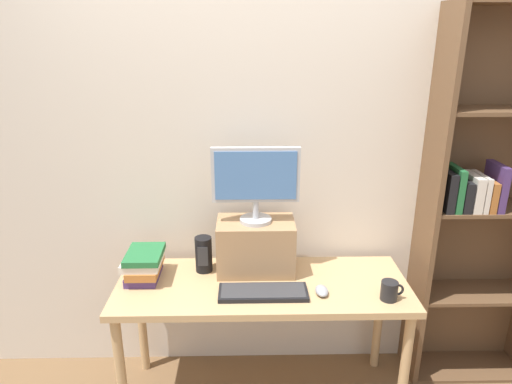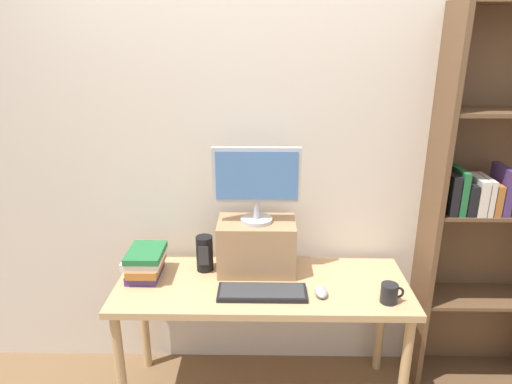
% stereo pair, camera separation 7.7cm
% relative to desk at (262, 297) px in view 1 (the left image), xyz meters
% --- Properties ---
extents(back_wall, '(7.00, 0.08, 2.60)m').
position_rel_desk_xyz_m(back_wall, '(0.00, 0.37, 0.66)').
color(back_wall, beige).
rests_on(back_wall, ground_plane).
extents(desk, '(1.51, 0.57, 0.72)m').
position_rel_desk_xyz_m(desk, '(0.00, 0.00, 0.00)').
color(desk, tan).
rests_on(desk, ground_plane).
extents(bookshelf_unit, '(0.71, 0.28, 2.09)m').
position_rel_desk_xyz_m(bookshelf_unit, '(1.22, 0.22, 0.43)').
color(bookshelf_unit, brown).
rests_on(bookshelf_unit, ground_plane).
extents(riser_box, '(0.41, 0.25, 0.29)m').
position_rel_desk_xyz_m(riser_box, '(-0.03, 0.14, 0.23)').
color(riser_box, '#A87F56').
rests_on(riser_box, desk).
extents(computer_monitor, '(0.45, 0.17, 0.40)m').
position_rel_desk_xyz_m(computer_monitor, '(-0.03, 0.14, 0.60)').
color(computer_monitor, '#B7B7BA').
rests_on(computer_monitor, riser_box).
extents(keyboard, '(0.44, 0.16, 0.02)m').
position_rel_desk_xyz_m(keyboard, '(0.00, -0.11, 0.10)').
color(keyboard, black).
rests_on(keyboard, desk).
extents(computer_mouse, '(0.06, 0.10, 0.04)m').
position_rel_desk_xyz_m(computer_mouse, '(0.29, -0.11, 0.10)').
color(computer_mouse, '#99999E').
rests_on(computer_mouse, desk).
extents(book_stack, '(0.20, 0.26, 0.15)m').
position_rel_desk_xyz_m(book_stack, '(-0.62, 0.07, 0.16)').
color(book_stack, '#4C336B').
rests_on(book_stack, desk).
extents(coffee_mug, '(0.11, 0.08, 0.10)m').
position_rel_desk_xyz_m(coffee_mug, '(0.61, -0.17, 0.13)').
color(coffee_mug, black).
rests_on(coffee_mug, desk).
extents(desk_speaker, '(0.09, 0.09, 0.20)m').
position_rel_desk_xyz_m(desk_speaker, '(-0.31, 0.14, 0.18)').
color(desk_speaker, black).
rests_on(desk_speaker, desk).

